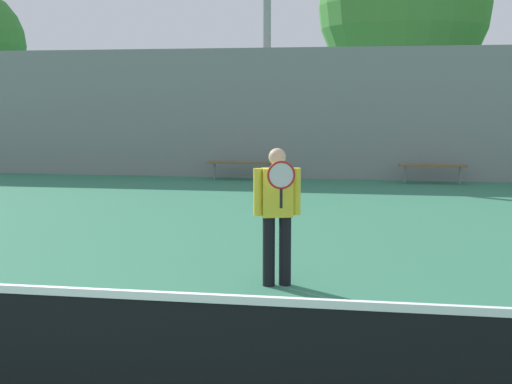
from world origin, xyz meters
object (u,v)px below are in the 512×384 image
Objects in this scene: bench_courtside_far at (433,166)px; tree_dark_dense at (404,7)px; tennis_net at (50,361)px; bench_courtside_near at (242,163)px; tennis_player at (277,209)px.

tree_dark_dense is (-0.62, 5.69, 4.66)m from bench_courtside_far.
tennis_net is 14.85m from bench_courtside_far.
tree_dark_dense is (2.78, 20.15, 4.60)m from tennis_net.
bench_courtside_near is 0.24× the size of tree_dark_dense.
bench_courtside_near and bench_courtside_far have the same top height.
bench_courtside_near is at bearing 95.98° from tennis_net.
tree_dark_dense reaches higher than tennis_player.
tennis_player is at bearing -96.63° from tree_dark_dense.
bench_courtside_far is (4.92, -0.00, -0.00)m from bench_courtside_near.
bench_courtside_far is at bearing 76.74° from tennis_net.
tennis_player reaches higher than bench_courtside_far.
tree_dark_dense reaches higher than bench_courtside_near.
tennis_player reaches higher than tennis_net.
bench_courtside_far is 7.38m from tree_dark_dense.
tennis_player is 0.93× the size of bench_courtside_far.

